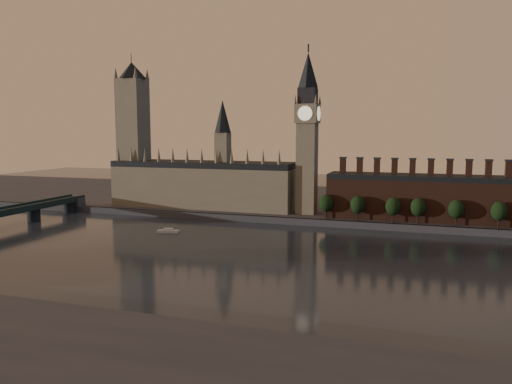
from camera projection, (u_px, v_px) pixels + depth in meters
ground at (231, 259)px, 223.41m from camera, size 900.00×900.00×0.00m
north_bank at (313, 202)px, 391.03m from camera, size 900.00×182.00×4.00m
palace_of_westminster at (204, 182)px, 349.10m from camera, size 130.00×30.30×74.00m
victoria_tower at (133, 128)px, 361.86m from camera, size 24.00×24.00×108.00m
big_ben at (307, 131)px, 317.10m from camera, size 15.00×15.00×107.00m
chimney_block at (421, 197)px, 300.14m from camera, size 110.00×25.00×37.00m
embankment_tree_0 at (326, 203)px, 303.76m from camera, size 8.60×8.60×14.88m
embankment_tree_1 at (358, 205)px, 296.32m from camera, size 8.60×8.60×14.88m
embankment_tree_2 at (393, 206)px, 290.06m from camera, size 8.60×8.60×14.88m
embankment_tree_3 at (418, 207)px, 286.98m from camera, size 8.60×8.60×14.88m
embankment_tree_4 at (456, 209)px, 280.11m from camera, size 8.60×8.60×14.88m
embankment_tree_5 at (499, 211)px, 272.77m from camera, size 8.60×8.60×14.88m
river_boat at (168, 231)px, 281.96m from camera, size 12.78×6.07×2.46m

